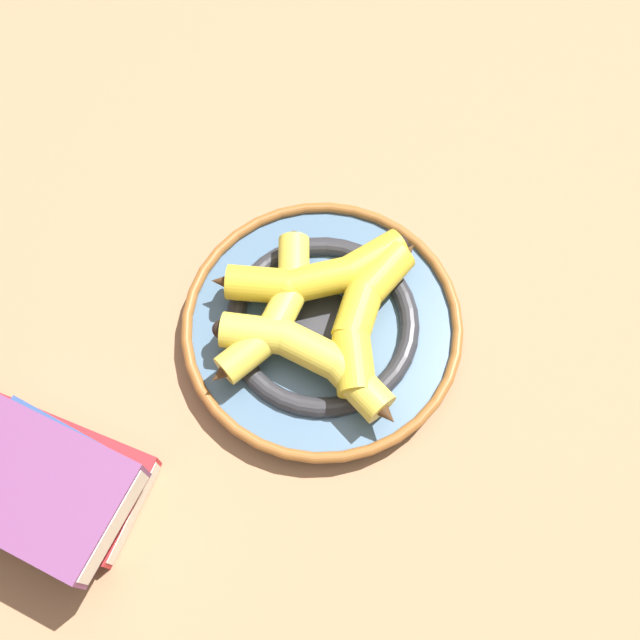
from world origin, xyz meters
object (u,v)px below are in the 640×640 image
(decorative_bowl, at_px, (320,329))
(banana_a, at_px, (314,276))
(banana_b, at_px, (366,313))
(banana_d, at_px, (273,312))
(book_stack, at_px, (40,482))
(banana_c, at_px, (311,358))

(decorative_bowl, height_order, banana_a, banana_a)
(banana_b, bearing_deg, banana_d, -74.03)
(banana_a, height_order, book_stack, book_stack)
(banana_c, distance_m, book_stack, 0.28)
(banana_d, bearing_deg, banana_b, -67.23)
(decorative_bowl, xyz_separation_m, banana_b, (0.04, 0.03, 0.04))
(banana_b, xyz_separation_m, book_stack, (-0.15, -0.32, -0.01))
(decorative_bowl, height_order, book_stack, book_stack)
(banana_a, height_order, banana_c, same)
(banana_c, bearing_deg, book_stack, 53.49)
(banana_a, bearing_deg, banana_c, -105.17)
(decorative_bowl, distance_m, book_stack, 0.32)
(banana_a, xyz_separation_m, banana_d, (-0.01, -0.06, -0.00))
(banana_b, height_order, banana_c, banana_b)
(banana_d, bearing_deg, decorative_bowl, -70.75)
(banana_d, distance_m, book_stack, 0.28)
(banana_c, distance_m, banana_d, 0.06)
(banana_b, bearing_deg, banana_a, -111.38)
(banana_b, distance_m, book_stack, 0.36)
(banana_d, bearing_deg, banana_a, -21.13)
(decorative_bowl, bearing_deg, banana_a, 135.18)
(banana_b, xyz_separation_m, banana_c, (-0.02, -0.07, -0.00))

